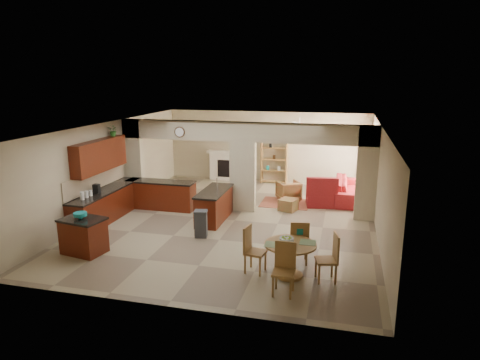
% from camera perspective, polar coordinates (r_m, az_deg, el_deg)
% --- Properties ---
extents(floor, '(10.00, 10.00, 0.00)m').
position_cam_1_polar(floor, '(12.69, -0.70, -5.40)').
color(floor, gray).
rests_on(floor, ground).
extents(ceiling, '(10.00, 10.00, 0.00)m').
position_cam_1_polar(ceiling, '(12.07, -0.73, 7.26)').
color(ceiling, white).
rests_on(ceiling, wall_back).
extents(wall_back, '(8.00, 0.00, 8.00)m').
position_cam_1_polar(wall_back, '(17.10, 3.55, 4.42)').
color(wall_back, '#B9B087').
rests_on(wall_back, floor).
extents(wall_front, '(8.00, 0.00, 8.00)m').
position_cam_1_polar(wall_front, '(7.78, -10.17, -7.27)').
color(wall_front, '#B9B087').
rests_on(wall_front, floor).
extents(wall_left, '(0.00, 10.00, 10.00)m').
position_cam_1_polar(wall_left, '(13.85, -16.94, 1.64)').
color(wall_left, '#B9B087').
rests_on(wall_left, floor).
extents(wall_right, '(0.00, 10.00, 10.00)m').
position_cam_1_polar(wall_right, '(11.96, 18.16, -0.30)').
color(wall_right, '#B9B087').
rests_on(wall_right, floor).
extents(partition_left_pier, '(0.60, 0.25, 2.80)m').
position_cam_1_polar(partition_left_pier, '(14.56, -13.93, 2.40)').
color(partition_left_pier, '#B9B087').
rests_on(partition_left_pier, floor).
extents(partition_center_pier, '(0.80, 0.25, 2.20)m').
position_cam_1_polar(partition_center_pier, '(13.32, 0.38, 0.45)').
color(partition_center_pier, '#B9B087').
rests_on(partition_center_pier, floor).
extents(partition_right_pier, '(0.60, 0.25, 2.80)m').
position_cam_1_polar(partition_right_pier, '(12.92, 16.55, 0.82)').
color(partition_right_pier, '#B9B087').
rests_on(partition_right_pier, floor).
extents(partition_header, '(8.00, 0.25, 0.60)m').
position_cam_1_polar(partition_header, '(13.07, 0.39, 6.44)').
color(partition_header, '#B9B087').
rests_on(partition_header, partition_center_pier).
extents(kitchen_counter, '(2.52, 3.29, 1.48)m').
position_cam_1_polar(kitchen_counter, '(13.50, -14.50, -2.60)').
color(kitchen_counter, '#3C1506').
rests_on(kitchen_counter, floor).
extents(upper_cabinets, '(0.35, 2.40, 0.90)m').
position_cam_1_polar(upper_cabinets, '(12.99, -18.21, 3.12)').
color(upper_cabinets, '#3C1506').
rests_on(upper_cabinets, wall_left).
extents(peninsula, '(0.70, 1.85, 0.91)m').
position_cam_1_polar(peninsula, '(12.61, -3.47, -3.37)').
color(peninsula, '#3C1506').
rests_on(peninsula, floor).
extents(wall_clock, '(0.34, 0.03, 0.34)m').
position_cam_1_polar(wall_clock, '(13.54, -8.07, 6.34)').
color(wall_clock, '#53341B').
rests_on(wall_clock, partition_header).
extents(rug, '(1.60, 1.30, 0.01)m').
position_cam_1_polar(rug, '(14.43, 6.05, -3.08)').
color(rug, '#955236').
rests_on(rug, floor).
extents(fireplace, '(1.60, 0.35, 1.20)m').
position_cam_1_polar(fireplace, '(17.44, -1.77, 1.99)').
color(fireplace, silver).
rests_on(fireplace, floor).
extents(shelving_unit, '(1.00, 0.32, 1.80)m').
position_cam_1_polar(shelving_unit, '(16.96, 4.58, 2.60)').
color(shelving_unit, '#915F32').
rests_on(shelving_unit, floor).
extents(window_a, '(0.02, 0.90, 1.90)m').
position_cam_1_polar(window_a, '(14.24, 17.39, 1.10)').
color(window_a, white).
rests_on(window_a, wall_right).
extents(window_b, '(0.02, 0.90, 1.90)m').
position_cam_1_polar(window_b, '(15.91, 17.07, 2.40)').
color(window_b, white).
rests_on(window_b, wall_right).
extents(glazed_door, '(0.02, 0.70, 2.10)m').
position_cam_1_polar(glazed_door, '(15.10, 17.18, 1.23)').
color(glazed_door, white).
rests_on(glazed_door, wall_right).
extents(drape_a_left, '(0.10, 0.28, 2.30)m').
position_cam_1_polar(drape_a_left, '(13.65, 17.35, 0.58)').
color(drape_a_left, '#42231A').
rests_on(drape_a_left, wall_right).
extents(drape_a_right, '(0.10, 0.28, 2.30)m').
position_cam_1_polar(drape_a_right, '(14.83, 17.12, 1.60)').
color(drape_a_right, '#42231A').
rests_on(drape_a_right, wall_right).
extents(drape_b_left, '(0.10, 0.28, 2.30)m').
position_cam_1_polar(drape_b_left, '(15.31, 17.03, 1.98)').
color(drape_b_left, '#42231A').
rests_on(drape_b_left, wall_right).
extents(drape_b_right, '(0.10, 0.28, 2.30)m').
position_cam_1_polar(drape_b_right, '(16.49, 16.84, 2.80)').
color(drape_b_right, '#42231A').
rests_on(drape_b_right, wall_right).
extents(ceiling_fan, '(1.00, 1.00, 0.10)m').
position_cam_1_polar(ceiling_fan, '(14.77, 7.96, 7.38)').
color(ceiling_fan, white).
rests_on(ceiling_fan, ceiling).
extents(kitchen_island, '(1.11, 0.88, 0.87)m').
position_cam_1_polar(kitchen_island, '(10.97, -20.13, -6.98)').
color(kitchen_island, '#3C1506').
rests_on(kitchen_island, floor).
extents(teal_bowl, '(0.31, 0.31, 0.15)m').
position_cam_1_polar(teal_bowl, '(10.83, -20.53, -4.46)').
color(teal_bowl, teal).
rests_on(teal_bowl, kitchen_island).
extents(trash_can, '(0.36, 0.32, 0.67)m').
position_cam_1_polar(trash_can, '(11.38, -5.23, -5.96)').
color(trash_can, '#303133').
rests_on(trash_can, floor).
extents(dining_table, '(1.10, 1.10, 0.75)m').
position_cam_1_polar(dining_table, '(9.18, 6.70, -9.85)').
color(dining_table, '#915F32').
rests_on(dining_table, floor).
extents(fruit_bowl, '(0.30, 0.30, 0.16)m').
position_cam_1_polar(fruit_bowl, '(9.02, 6.23, -8.02)').
color(fruit_bowl, '#7FBC28').
rests_on(fruit_bowl, dining_table).
extents(sofa, '(2.52, 1.00, 0.73)m').
position_cam_1_polar(sofa, '(15.11, 14.49, -1.25)').
color(sofa, maroon).
rests_on(sofa, floor).
extents(chaise, '(1.13, 0.98, 0.40)m').
position_cam_1_polar(chaise, '(14.33, 10.89, -2.56)').
color(chaise, maroon).
rests_on(chaise, floor).
extents(armchair, '(0.98, 0.99, 0.66)m').
position_cam_1_polar(armchair, '(14.72, 6.49, -1.43)').
color(armchair, maroon).
rests_on(armchair, floor).
extents(ottoman, '(0.64, 0.64, 0.37)m').
position_cam_1_polar(ottoman, '(13.65, 6.45, -3.29)').
color(ottoman, maroon).
rests_on(ottoman, floor).
extents(plant, '(0.35, 0.32, 0.34)m').
position_cam_1_polar(plant, '(13.61, -16.54, 6.34)').
color(plant, '#225516').
rests_on(plant, upper_cabinets).
extents(chair_north, '(0.48, 0.48, 1.02)m').
position_cam_1_polar(chair_north, '(9.77, 7.90, -8.05)').
color(chair_north, '#915F32').
rests_on(chair_north, floor).
extents(chair_east, '(0.51, 0.51, 1.02)m').
position_cam_1_polar(chair_east, '(9.12, 11.98, -9.86)').
color(chair_east, '#915F32').
rests_on(chair_east, floor).
extents(chair_south, '(0.43, 0.44, 1.02)m').
position_cam_1_polar(chair_south, '(8.53, 5.94, -11.34)').
color(chair_south, '#915F32').
rests_on(chair_south, floor).
extents(chair_west, '(0.48, 0.48, 1.02)m').
position_cam_1_polar(chair_west, '(9.35, 1.59, -8.96)').
color(chair_west, '#915F32').
rests_on(chair_west, floor).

